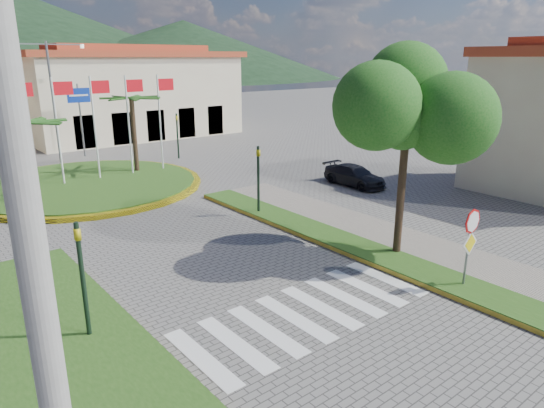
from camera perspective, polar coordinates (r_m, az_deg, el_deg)
ground at (r=12.00m, az=17.76°, el=-19.51°), size 160.00×160.00×0.00m
sidewalk_right at (r=17.44m, az=23.36°, el=-7.88°), size 4.00×28.00×0.15m
verge_right at (r=16.45m, az=21.36°, el=-9.08°), size 1.60×28.00×0.18m
median_left at (r=13.05m, az=-25.48°, el=-16.74°), size 5.00×14.00×0.18m
crosswalk at (r=14.12m, az=3.87°, el=-12.70°), size 8.00×3.00×0.01m
roundabout_island at (r=29.03m, az=-21.03°, el=2.18°), size 12.70×12.70×6.00m
stop_sign at (r=15.88m, az=22.31°, el=-3.46°), size 0.80×0.11×2.65m
deciduous_tree at (r=17.21m, az=15.65°, el=10.28°), size 3.60×3.60×6.80m
utility_pole at (r=5.59m, az=-25.62°, el=-11.06°), size 0.32×0.32×9.00m
traffic_light_left at (r=12.90m, az=-21.47°, el=-7.30°), size 0.15×0.18×3.20m
traffic_light_right at (r=21.89m, az=-1.62°, el=3.59°), size 0.15×0.18×3.20m
traffic_light_far at (r=35.39m, az=-11.08°, el=8.38°), size 0.18×0.15×3.20m
direction_sign_west at (r=36.63m, az=-29.18°, el=9.38°), size 1.60×0.14×5.20m
direction_sign_east at (r=37.83m, az=-21.67°, el=10.48°), size 1.60×0.14×5.20m
street_lamp_centre at (r=36.27m, az=-24.40°, el=11.49°), size 4.80×0.16×8.00m
building_right at (r=46.82m, az=-16.17°, el=12.46°), size 19.08×9.54×8.05m
hill_far_east at (r=160.43m, az=-10.26°, el=17.32°), size 120.00×120.00×18.00m
car_dark_b at (r=44.66m, az=-16.70°, el=7.88°), size 3.34×1.20×1.09m
car_side_right at (r=27.83m, az=9.68°, el=3.33°), size 1.68×3.95×1.14m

